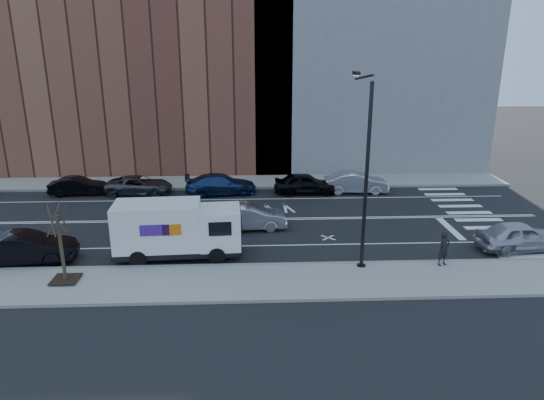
{
  "coord_description": "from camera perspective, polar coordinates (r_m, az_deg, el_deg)",
  "views": [
    {
      "loc": [
        1.66,
        -29.01,
        10.43
      ],
      "look_at": [
        2.89,
        -0.38,
        1.4
      ],
      "focal_mm": 32.0,
      "sensor_mm": 36.0,
      "label": 1
    }
  ],
  "objects": [
    {
      "name": "street_tree",
      "position": [
        24.09,
        -23.46,
        -5.92
      ],
      "size": [
        1.2,
        1.2,
        3.75
      ],
      "color": "black",
      "rests_on": "ground"
    },
    {
      "name": "near_parked_rear_a",
      "position": [
        27.45,
        -27.0,
        -5.06
      ],
      "size": [
        5.03,
        2.31,
        1.6
      ],
      "primitive_type": "imported",
      "rotation": [
        0.0,
        0.0,
        1.7
      ],
      "color": "black",
      "rests_on": "ground"
    },
    {
      "name": "far_parked_f",
      "position": [
        36.84,
        9.87,
        2.04
      ],
      "size": [
        4.78,
        1.83,
        1.56
      ],
      "primitive_type": "imported",
      "rotation": [
        0.0,
        0.0,
        1.53
      ],
      "color": "silver",
      "rests_on": "ground"
    },
    {
      "name": "far_parked_d",
      "position": [
        36.13,
        -6.05,
        1.86
      ],
      "size": [
        5.44,
        2.76,
        1.51
      ],
      "primitive_type": "imported",
      "rotation": [
        0.0,
        0.0,
        1.7
      ],
      "color": "navy",
      "rests_on": "ground"
    },
    {
      "name": "streetlight",
      "position": [
        23.35,
        10.85,
        3.93
      ],
      "size": [
        0.44,
        4.02,
        9.34
      ],
      "color": "black",
      "rests_on": "ground"
    },
    {
      "name": "bldg_brick",
      "position": [
        45.65,
        -15.42,
        17.62
      ],
      "size": [
        26.0,
        10.0,
        22.0
      ],
      "primitive_type": "cube",
      "color": "brown",
      "rests_on": "ground"
    },
    {
      "name": "curb_far",
      "position": [
        37.5,
        -4.9,
        1.42
      ],
      "size": [
        44.0,
        0.25,
        0.17
      ],
      "primitive_type": "cube",
      "color": "gray",
      "rests_on": "ground"
    },
    {
      "name": "near_parked_front",
      "position": [
        29.2,
        27.17,
        -3.81
      ],
      "size": [
        4.77,
        2.29,
        1.57
      ],
      "primitive_type": "imported",
      "rotation": [
        0.0,
        0.0,
        1.67
      ],
      "color": "#B5B5BB",
      "rests_on": "ground"
    },
    {
      "name": "curb_near",
      "position": [
        24.38,
        -6.19,
        -7.73
      ],
      "size": [
        44.0,
        0.25,
        0.17
      ],
      "primitive_type": "cube",
      "color": "gray",
      "rests_on": "ground"
    },
    {
      "name": "fedex_van",
      "position": [
        25.34,
        -11.15,
        -3.35
      ],
      "size": [
        6.61,
        2.59,
        2.97
      ],
      "rotation": [
        0.0,
        0.0,
        0.05
      ],
      "color": "black",
      "rests_on": "ground"
    },
    {
      "name": "crosswalk",
      "position": [
        34.0,
        22.64,
        -1.76
      ],
      "size": [
        3.0,
        14.0,
        0.01
      ],
      "primitive_type": null,
      "color": "white",
      "rests_on": "ground"
    },
    {
      "name": "driving_sedan",
      "position": [
        29.01,
        -2.97,
        -1.97
      ],
      "size": [
        4.8,
        1.98,
        1.55
      ],
      "primitive_type": "imported",
      "rotation": [
        0.0,
        0.0,
        1.64
      ],
      "color": "silver",
      "rests_on": "ground"
    },
    {
      "name": "road_markings",
      "position": [
        30.87,
        -5.4,
        -2.33
      ],
      "size": [
        40.0,
        8.6,
        0.01
      ],
      "primitive_type": null,
      "color": "white",
      "rests_on": "ground"
    },
    {
      "name": "bldg_concrete",
      "position": [
        45.86,
        11.29,
        20.4
      ],
      "size": [
        20.0,
        10.0,
        26.0
      ],
      "primitive_type": "cube",
      "color": "slate",
      "rests_on": "ground"
    },
    {
      "name": "sidewalk_near",
      "position": [
        22.77,
        -6.47,
        -9.68
      ],
      "size": [
        44.0,
        3.6,
        0.15
      ],
      "primitive_type": "cube",
      "color": "gray",
      "rests_on": "ground"
    },
    {
      "name": "pedestrian",
      "position": [
        25.31,
        19.56,
        -5.37
      ],
      "size": [
        0.76,
        0.65,
        1.77
      ],
      "primitive_type": "imported",
      "rotation": [
        0.0,
        0.0,
        0.43
      ],
      "color": "black",
      "rests_on": "sidewalk_near"
    },
    {
      "name": "far_parked_b",
      "position": [
        38.55,
        -21.87,
        1.54
      ],
      "size": [
        4.15,
        1.73,
        1.33
      ],
      "primitive_type": "imported",
      "rotation": [
        0.0,
        0.0,
        1.65
      ],
      "color": "black",
      "rests_on": "ground"
    },
    {
      "name": "sidewalk_far",
      "position": [
        39.24,
        -4.8,
        2.13
      ],
      "size": [
        44.0,
        3.6,
        0.15
      ],
      "primitive_type": "cube",
      "color": "gray",
      "rests_on": "ground"
    },
    {
      "name": "far_parked_c",
      "position": [
        37.31,
        -15.37,
        1.69
      ],
      "size": [
        4.94,
        2.45,
        1.34
      ],
      "primitive_type": "imported",
      "rotation": [
        0.0,
        0.0,
        1.52
      ],
      "color": "#414348",
      "rests_on": "ground"
    },
    {
      "name": "ground",
      "position": [
        30.87,
        -5.4,
        -2.33
      ],
      "size": [
        120.0,
        120.0,
        0.0
      ],
      "primitive_type": "plane",
      "color": "black",
      "rests_on": "ground"
    },
    {
      "name": "far_parked_e",
      "position": [
        36.12,
        3.89,
        1.96
      ],
      "size": [
        4.59,
        1.89,
        1.56
      ],
      "primitive_type": "imported",
      "rotation": [
        0.0,
        0.0,
        1.56
      ],
      "color": "black",
      "rests_on": "ground"
    }
  ]
}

